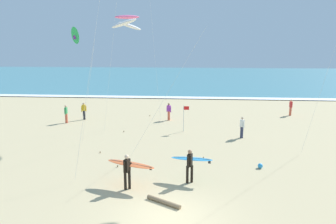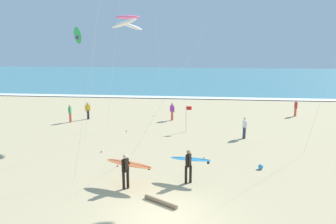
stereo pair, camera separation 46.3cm
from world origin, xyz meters
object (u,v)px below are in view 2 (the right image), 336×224
at_px(surfer_lead, 189,162).
at_px(beach_ball, 261,167).
at_px(bystander_white_top, 244,128).
at_px(bystander_green_top, 70,113).
at_px(lifeguard_flag, 187,116).
at_px(kite_arc_rose_outer, 128,22).
at_px(driftwood_log, 161,202).
at_px(kite_delta_emerald_high, 79,36).
at_px(bystander_yellow_top, 88,111).
at_px(bystander_red_top, 296,108).
at_px(bystander_purple_top, 172,112).
at_px(surfer_trailing, 128,166).

relative_size(surfer_lead, beach_ball, 7.84).
bearing_deg(bystander_white_top, surfer_lead, -114.53).
relative_size(bystander_green_top, lifeguard_flag, 0.76).
relative_size(kite_arc_rose_outer, beach_ball, 29.64).
relative_size(bystander_green_top, driftwood_log, 0.94).
bearing_deg(surfer_lead, kite_delta_emerald_high, 143.41).
xyz_separation_m(bystander_yellow_top, bystander_green_top, (-1.12, -1.37, 0.00)).
bearing_deg(bystander_red_top, beach_ball, -111.80).
height_order(bystander_white_top, lifeguard_flag, lifeguard_flag).
xyz_separation_m(bystander_green_top, bystander_white_top, (14.71, -3.46, 0.00)).
xyz_separation_m(bystander_green_top, beach_ball, (14.89, -9.42, -0.67)).
xyz_separation_m(surfer_lead, bystander_purple_top, (-2.15, 13.24, -0.23)).
distance_m(kite_arc_rose_outer, lifeguard_flag, 9.67).
distance_m(bystander_yellow_top, bystander_white_top, 14.43).
bearing_deg(driftwood_log, surfer_trailing, 140.58).
distance_m(kite_delta_emerald_high, kite_arc_rose_outer, 4.68).
height_order(surfer_lead, bystander_green_top, surfer_lead).
bearing_deg(driftwood_log, surfer_lead, 65.19).
xyz_separation_m(bystander_red_top, driftwood_log, (-10.62, -18.66, -0.72)).
bearing_deg(kite_arc_rose_outer, lifeguard_flag, 64.50).
bearing_deg(driftwood_log, kite_delta_emerald_high, 128.81).
bearing_deg(bystander_green_top, kite_arc_rose_outer, -48.52).
height_order(beach_ball, driftwood_log, beach_ball).
distance_m(surfer_trailing, kite_delta_emerald_high, 10.16).
xyz_separation_m(kite_delta_emerald_high, lifeguard_flag, (6.92, 3.83, -6.02)).
distance_m(bystander_yellow_top, lifeguard_flag, 9.94).
height_order(bystander_green_top, beach_ball, bystander_green_top).
xyz_separation_m(kite_arc_rose_outer, driftwood_log, (2.53, -5.49, -7.82)).
distance_m(surfer_trailing, kite_arc_rose_outer, 7.99).
height_order(surfer_lead, kite_delta_emerald_high, kite_delta_emerald_high).
xyz_separation_m(kite_delta_emerald_high, bystander_green_top, (-3.51, 5.88, -6.47)).
height_order(surfer_lead, lifeguard_flag, lifeguard_flag).
relative_size(kite_delta_emerald_high, bystander_purple_top, 4.95).
xyz_separation_m(surfer_lead, bystander_yellow_top, (-9.94, 12.85, -0.23)).
distance_m(surfer_lead, bystander_green_top, 15.94).
xyz_separation_m(surfer_trailing, bystander_yellow_top, (-7.05, 13.79, -0.24)).
relative_size(kite_arc_rose_outer, bystander_purple_top, 5.22).
relative_size(surfer_lead, kite_delta_emerald_high, 0.28).
xyz_separation_m(surfer_lead, kite_arc_rose_outer, (-3.64, 3.09, 6.87)).
bearing_deg(bystander_purple_top, beach_ball, -61.87).
relative_size(bystander_red_top, bystander_white_top, 1.00).
bearing_deg(lifeguard_flag, kite_delta_emerald_high, -151.06).
relative_size(surfer_lead, bystander_red_top, 1.38).
distance_m(kite_arc_rose_outer, bystander_white_top, 11.31).
height_order(surfer_lead, kite_arc_rose_outer, kite_arc_rose_outer).
relative_size(surfer_trailing, bystander_purple_top, 1.60).
distance_m(bystander_green_top, bystander_white_top, 15.12).
bearing_deg(kite_arc_rose_outer, bystander_white_top, 33.99).
xyz_separation_m(bystander_yellow_top, bystander_purple_top, (7.79, 0.39, 0.00)).
height_order(surfer_lead, bystander_yellow_top, surfer_lead).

